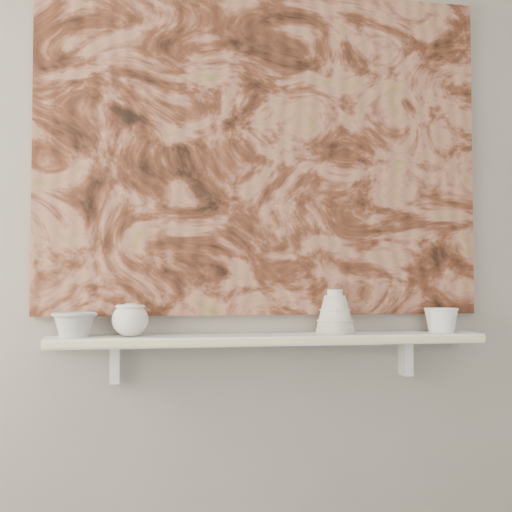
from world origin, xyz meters
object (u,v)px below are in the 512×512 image
object	(u,v)px
shelf	(271,339)
bowl_grey	(74,324)
bell_vessel	(335,311)
cup_cream	(130,320)
bowl_white	(441,320)
painting	(265,151)

from	to	relation	value
shelf	bowl_grey	bearing A→B (deg)	180.00
bowl_grey	bell_vessel	distance (m)	0.83
cup_cream	bell_vessel	world-z (taller)	bell_vessel
bowl_white	bowl_grey	bearing A→B (deg)	180.00
cup_cream	bell_vessel	bearing A→B (deg)	0.00
shelf	bowl_grey	xyz separation A→B (m)	(-0.61, 0.00, 0.05)
painting	bell_vessel	world-z (taller)	painting
shelf	bell_vessel	world-z (taller)	bell_vessel
bowl_grey	shelf	bearing A→B (deg)	0.00
shelf	painting	size ratio (longest dim) A/B	0.93
painting	cup_cream	world-z (taller)	painting
shelf	bowl_grey	distance (m)	0.61
bowl_white	cup_cream	bearing A→B (deg)	180.00
bowl_grey	bell_vessel	xyz separation A→B (m)	(0.83, 0.00, 0.03)
bell_vessel	bowl_white	xyz separation A→B (m)	(0.37, 0.00, -0.03)
painting	bowl_grey	xyz separation A→B (m)	(-0.61, -0.08, -0.57)
shelf	cup_cream	world-z (taller)	cup_cream
shelf	bowl_white	xyz separation A→B (m)	(0.59, 0.00, 0.06)
bell_vessel	shelf	bearing A→B (deg)	180.00
shelf	cup_cream	xyz separation A→B (m)	(-0.44, 0.00, 0.07)
painting	cup_cream	distance (m)	0.72
bowl_grey	bowl_white	xyz separation A→B (m)	(1.20, 0.00, 0.00)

